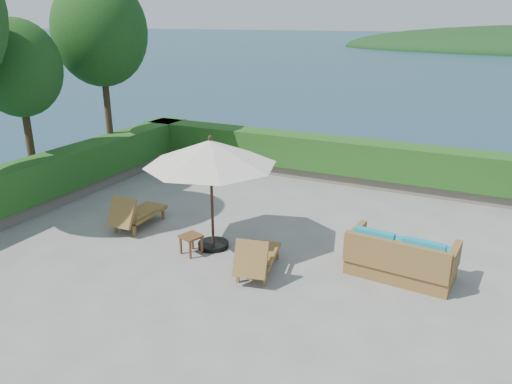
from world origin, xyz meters
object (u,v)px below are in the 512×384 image
at_px(patio_umbrella, 210,154).
at_px(lounge_left, 136,213).
at_px(lounge_right, 257,257).
at_px(side_table, 191,239).
at_px(wicker_loveseat, 400,259).

xyz_separation_m(patio_umbrella, lounge_left, (-2.23, 0.13, -1.76)).
height_order(lounge_right, side_table, lounge_right).
bearing_deg(lounge_left, side_table, -18.98).
xyz_separation_m(patio_umbrella, side_table, (-0.25, -0.50, -1.78)).
bearing_deg(patio_umbrella, side_table, -116.68).
height_order(patio_umbrella, lounge_right, patio_umbrella).
relative_size(patio_umbrella, lounge_left, 1.99).
xyz_separation_m(patio_umbrella, lounge_right, (1.40, -0.67, -1.76)).
height_order(lounge_right, wicker_loveseat, wicker_loveseat).
xyz_separation_m(lounge_left, side_table, (1.98, -0.62, -0.02)).
distance_m(side_table, wicker_loveseat, 4.31).
relative_size(patio_umbrella, wicker_loveseat, 1.50).
bearing_deg(wicker_loveseat, patio_umbrella, -169.02).
bearing_deg(wicker_loveseat, lounge_right, -151.97).
relative_size(lounge_left, lounge_right, 0.97).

